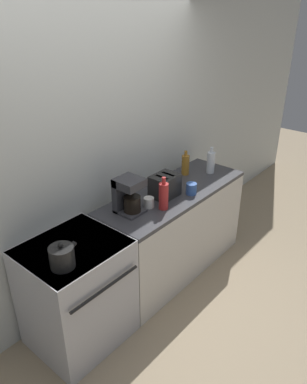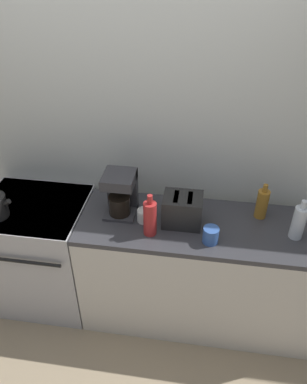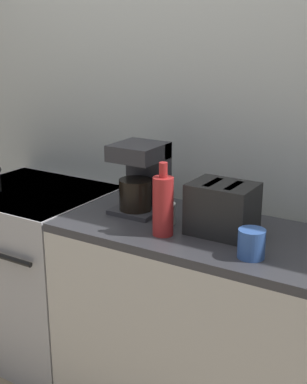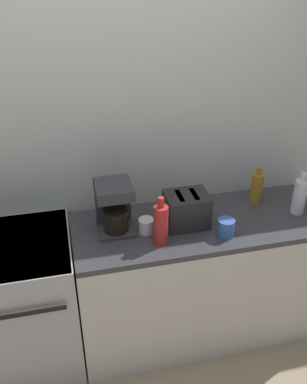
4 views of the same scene
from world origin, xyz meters
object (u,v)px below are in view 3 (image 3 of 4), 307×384
object	(u,v)px
coffee_maker	(141,176)
bottle_red	(163,205)
toaster	(222,208)
stove	(37,270)
cup_blue	(251,244)
cup_white	(165,213)

from	to	relation	value
coffee_maker	bottle_red	distance (m)	0.31
toaster	coffee_maker	size ratio (longest dim) A/B	0.82
coffee_maker	stove	bearing A→B (deg)	-176.62
cup_blue	cup_white	bearing A→B (deg)	162.48
stove	cup_white	bearing A→B (deg)	-3.24
toaster	coffee_maker	world-z (taller)	coffee_maker
coffee_maker	cup_white	xyz separation A→B (m)	(0.17, -0.08, -0.12)
bottle_red	cup_white	size ratio (longest dim) A/B	3.27
toaster	cup_blue	size ratio (longest dim) A/B	2.38
coffee_maker	cup_white	size ratio (longest dim) A/B	3.42
stove	coffee_maker	size ratio (longest dim) A/B	2.91
toaster	bottle_red	size ratio (longest dim) A/B	0.86
bottle_red	cup_blue	xyz separation A→B (m)	(0.38, -0.02, -0.07)
stove	cup_white	world-z (taller)	cup_white
bottle_red	cup_blue	distance (m)	0.39
stove	toaster	xyz separation A→B (m)	(1.06, -0.02, 0.54)
toaster	cup_white	distance (m)	0.26
coffee_maker	bottle_red	world-z (taller)	coffee_maker
stove	bottle_red	size ratio (longest dim) A/B	3.05
stove	toaster	distance (m)	1.19
cup_blue	cup_white	world-z (taller)	cup_blue
bottle_red	cup_white	world-z (taller)	bottle_red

